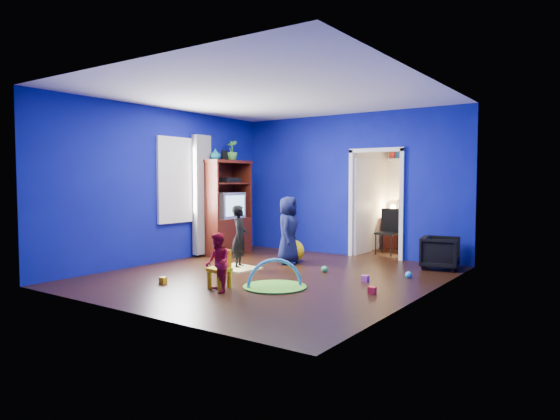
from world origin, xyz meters
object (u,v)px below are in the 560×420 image
Objects in this scene: child_navy at (288,230)px; play_mat at (275,287)px; toddler_red at (218,263)px; tv_armoire at (225,207)px; vase at (215,154)px; folding_chair at (387,232)px; crt_tv at (227,205)px; kid_chair at (219,271)px; armchair at (440,253)px; hopper_ball at (293,251)px; study_desk at (404,232)px; child_black at (240,237)px.

play_mat is at bearing -173.51° from child_navy.
toddler_red is 3.69m from tv_armoire.
tv_armoire is at bearing 142.75° from play_mat.
vase is 0.25× the size of folding_chair.
crt_tv reaches higher than toddler_red.
kid_chair is (2.13, -2.61, -0.77)m from crt_tv.
armchair is 4.07m from toddler_red.
tv_armoire is (-1.80, 0.32, 0.36)m from child_navy.
child_navy is 2.55m from toddler_red.
folding_chair reaches higher than kid_chair.
toddler_red reaches higher than hopper_ball.
child_navy is 2.31m from vase.
play_mat is (2.79, -2.12, -0.97)m from tv_armoire.
toddler_red is 0.94× the size of study_desk.
folding_chair is (0.03, 3.98, 0.45)m from play_mat.
hopper_ball is at bearing -2.18° from tv_armoire.
vase is 0.54× the size of hopper_ball.
tv_armoire is 2.14× the size of play_mat.
crt_tv is at bearing -146.28° from folding_chair.
folding_chair is (1.47, 3.03, -0.09)m from child_black.
folding_chair reaches higher than study_desk.
tv_armoire is (-2.32, 2.81, 0.57)m from toddler_red.
vase is 3.90m from folding_chair.
child_black is 0.57× the size of tv_armoire.
study_desk reaches higher than kid_chair.
child_navy reaches higher than play_mat.
crt_tv reaches higher than study_desk.
play_mat is 1.00× the size of folding_chair.
child_navy reaches higher than toddler_red.
tv_armoire is at bearing 143.13° from kid_chair.
toddler_red is (0.51, -2.49, -0.21)m from child_navy.
child_black is 1.68m from kid_chair.
toddler_red reaches higher than armchair.
kid_chair is 0.57× the size of study_desk.
crt_tv is 1.40× the size of kid_chair.
vase is 0.26× the size of study_desk.
child_black is 3.37m from folding_chair.
play_mat is (2.75, -2.12, -1.01)m from crt_tv.
child_black is 1.21× the size of play_mat.
child_navy reaches higher than kid_chair.
armchair is at bearing 18.05° from hopper_ball.
toddler_red is 0.30m from kid_chair.
vase is 3.65m from kid_chair.
hopper_ball is 0.48× the size of study_desk.
folding_chair is at bearing -47.26° from child_navy.
tv_armoire reaches higher than play_mat.
armchair is at bearing -37.07° from folding_chair.
armchair is at bearing 62.71° from play_mat.
vase reaches higher than folding_chair.
toddler_red is 0.42× the size of tv_armoire.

